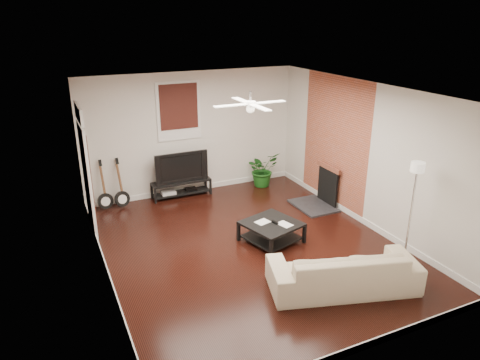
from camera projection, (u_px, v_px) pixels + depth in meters
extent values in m
cube|color=black|center=(249.00, 246.00, 8.05)|extent=(5.00, 6.00, 0.01)
cube|color=white|center=(251.00, 91.00, 7.06)|extent=(5.00, 6.00, 0.01)
cube|color=silver|center=(192.00, 134.00, 10.10)|extent=(5.00, 0.01, 2.80)
cube|color=silver|center=(366.00, 255.00, 5.01)|extent=(5.00, 0.01, 2.80)
cube|color=silver|center=(99.00, 198.00, 6.57)|extent=(0.01, 6.00, 2.80)
cube|color=silver|center=(366.00, 155.00, 8.54)|extent=(0.01, 6.00, 2.80)
cube|color=#B4573A|center=(334.00, 143.00, 9.38)|extent=(0.02, 2.20, 2.80)
cube|color=black|center=(320.00, 186.00, 9.60)|extent=(0.80, 1.10, 0.92)
cube|color=black|center=(179.00, 111.00, 9.77)|extent=(1.00, 0.06, 1.30)
cube|color=white|center=(87.00, 169.00, 8.25)|extent=(0.08, 1.00, 2.50)
cube|color=black|center=(181.00, 189.00, 10.19)|extent=(1.36, 0.36, 0.38)
imported|color=black|center=(180.00, 166.00, 10.02)|extent=(1.22, 0.16, 0.70)
cube|color=black|center=(271.00, 232.00, 8.15)|extent=(1.13, 1.13, 0.38)
imported|color=tan|center=(343.00, 269.00, 6.71)|extent=(2.39, 1.48, 0.65)
imported|color=#195518|center=(262.00, 169.00, 10.76)|extent=(0.89, 0.82, 0.84)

